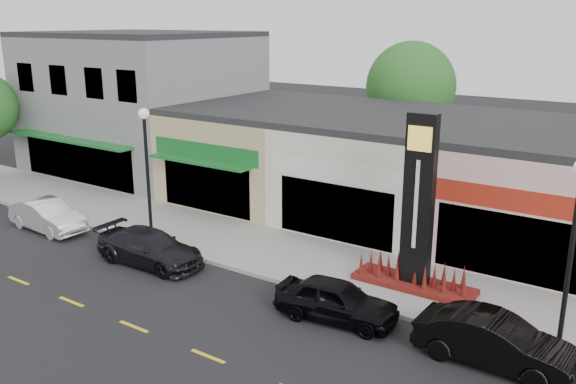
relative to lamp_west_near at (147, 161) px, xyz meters
The scene contains 15 objects.
ground 9.07m from the lamp_west_near, 17.35° to the right, with size 120.00×120.00×0.00m, color black.
sidewalk 8.89m from the lamp_west_near, 13.02° to the left, with size 52.00×4.30×0.15m, color gray.
curb 8.70m from the lamp_west_near, ahead, with size 52.00×0.20×0.15m, color gray.
building_grey_2story 13.45m from the lamp_west_near, 138.08° to the left, with size 12.00×10.95×8.30m.
shop_beige 9.04m from the lamp_west_near, 93.19° to the left, with size 7.00×10.85×4.80m.
shop_cream 11.13m from the lamp_west_near, 54.08° to the left, with size 7.00×10.01×4.80m.
shop_pink_w 16.25m from the lamp_west_near, 33.61° to the left, with size 7.00×10.01×4.80m.
tree_rear_west 17.55m from the lamp_west_near, 76.76° to the left, with size 5.20×5.20×7.83m.
lamp_west_near is the anchor object (origin of this frame).
lamp_east_near 16.00m from the lamp_west_near, ahead, with size 0.44×0.44×5.47m.
pylon_sign 11.19m from the lamp_west_near, ahead, with size 4.20×1.30×6.00m.
car_white_van 5.79m from the lamp_west_near, 161.76° to the right, with size 4.10×1.43×1.35m, color white.
car_dark_sedan 3.74m from the lamp_west_near, 44.68° to the right, with size 4.52×1.84×1.31m, color black.
car_black_sedan 10.38m from the lamp_west_near, ahead, with size 3.88×1.56×1.32m, color black.
car_black_conv 14.98m from the lamp_west_near, ahead, with size 4.25×1.48×1.40m, color black.
Camera 1 is at (10.29, -14.13, 9.03)m, focal length 38.00 mm.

